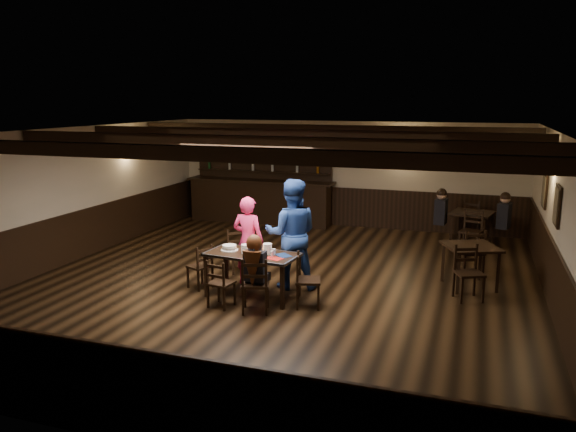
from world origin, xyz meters
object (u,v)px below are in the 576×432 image
(chair_near_right, at_px, (255,281))
(man_blue, at_px, (292,234))
(cake, at_px, (229,248))
(chair_near_left, at_px, (219,280))
(bar_counter, at_px, (261,195))
(woman_pink, at_px, (248,241))
(dining_table, at_px, (252,258))

(chair_near_right, xyz_separation_m, man_blue, (0.14, 1.36, 0.44))
(chair_near_right, relative_size, cake, 3.05)
(chair_near_left, relative_size, cake, 2.67)
(bar_counter, bearing_deg, woman_pink, -70.98)
(dining_table, xyz_separation_m, woman_pink, (-0.32, 0.60, 0.13))
(chair_near_right, height_order, woman_pink, woman_pink)
(chair_near_right, height_order, cake, chair_near_right)
(man_blue, bearing_deg, dining_table, 38.85)
(dining_table, xyz_separation_m, chair_near_left, (-0.31, -0.65, -0.21))
(chair_near_right, relative_size, bar_counter, 0.22)
(woman_pink, distance_m, man_blue, 0.80)
(dining_table, relative_size, bar_counter, 0.40)
(woman_pink, height_order, bar_counter, bar_counter)
(dining_table, height_order, chair_near_right, chair_near_right)
(woman_pink, relative_size, bar_counter, 0.40)
(woman_pink, distance_m, cake, 0.56)
(dining_table, relative_size, woman_pink, 1.00)
(chair_near_left, distance_m, chair_near_right, 0.64)
(chair_near_right, bearing_deg, man_blue, 84.25)
(chair_near_left, xyz_separation_m, man_blue, (0.77, 1.32, 0.51))
(bar_counter, bearing_deg, chair_near_right, -69.33)
(man_blue, bearing_deg, cake, 18.09)
(chair_near_left, height_order, bar_counter, bar_counter)
(chair_near_right, bearing_deg, dining_table, 115.29)
(dining_table, bearing_deg, cake, 173.29)
(chair_near_right, xyz_separation_m, woman_pink, (-0.65, 1.29, 0.27))
(chair_near_right, height_order, man_blue, man_blue)
(woman_pink, xyz_separation_m, cake, (-0.11, -0.55, 0.00))
(dining_table, distance_m, chair_near_right, 0.78)
(chair_near_left, distance_m, woman_pink, 1.29)
(bar_counter, bearing_deg, chair_near_left, -74.51)
(woman_pink, bearing_deg, cake, 81.73)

